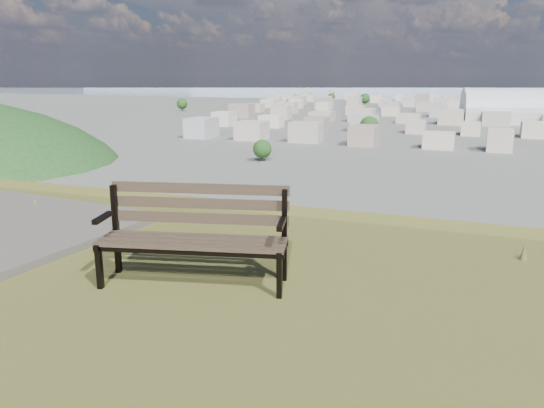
% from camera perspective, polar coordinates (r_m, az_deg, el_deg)
% --- Properties ---
extents(park_bench, '(1.77, 0.93, 0.89)m').
position_cam_1_polar(park_bench, '(4.89, -8.29, -2.70)').
color(park_bench, '#443427').
rests_on(park_bench, hilltop_mesa).
extents(grass_tufts, '(12.49, 7.38, 0.28)m').
position_cam_1_polar(grass_tufts, '(3.41, -19.13, -18.27)').
color(grass_tufts, brown).
rests_on(grass_tufts, hilltop_mesa).
extents(arena, '(63.00, 35.21, 25.12)m').
position_cam_1_polar(arena, '(322.98, 25.05, 8.90)').
color(arena, '#B3B3AF').
rests_on(arena, ground).
extents(city_blocks, '(395.00, 361.00, 7.00)m').
position_cam_1_polar(city_blocks, '(397.72, 21.00, 9.63)').
color(city_blocks, beige).
rests_on(city_blocks, ground).
extents(city_trees, '(406.52, 387.20, 9.98)m').
position_cam_1_polar(city_trees, '(323.57, 16.17, 9.45)').
color(city_trees, '#37251B').
rests_on(city_trees, ground).
extents(bay_water, '(2400.00, 700.00, 0.12)m').
position_cam_1_polar(bay_water, '(902.99, 21.30, 11.27)').
color(bay_water, '#8BA2B1').
rests_on(bay_water, ground).
extents(far_hills, '(2050.00, 340.00, 60.00)m').
position_cam_1_polar(far_hills, '(1406.91, 18.95, 13.12)').
color(far_hills, '#9BADC1').
rests_on(far_hills, ground).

